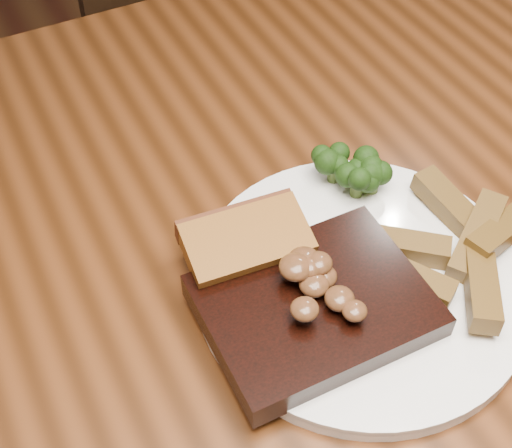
{
  "coord_description": "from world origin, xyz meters",
  "views": [
    {
      "loc": [
        -0.21,
        -0.36,
        1.26
      ],
      "look_at": [
        -0.02,
        0.01,
        0.78
      ],
      "focal_mm": 50.0,
      "sensor_mm": 36.0,
      "label": 1
    }
  ],
  "objects": [
    {
      "name": "broccoli_cluster",
      "position": [
        0.1,
        0.02,
        0.78
      ],
      "size": [
        0.07,
        0.07,
        0.04
      ],
      "primitive_type": null,
      "color": "black",
      "rests_on": "plate"
    },
    {
      "name": "potato_wedges",
      "position": [
        0.12,
        -0.08,
        0.77
      ],
      "size": [
        0.12,
        0.12,
        0.02
      ],
      "primitive_type": null,
      "color": "brown",
      "rests_on": "plate"
    },
    {
      "name": "steak",
      "position": [
        -0.01,
        -0.08,
        0.78
      ],
      "size": [
        0.18,
        0.14,
        0.03
      ],
      "primitive_type": "cube",
      "rotation": [
        0.0,
        0.0,
        -0.01
      ],
      "color": "black",
      "rests_on": "plate"
    },
    {
      "name": "chair_far",
      "position": [
        0.17,
        0.61,
        0.48
      ],
      "size": [
        0.41,
        0.41,
        0.87
      ],
      "rotation": [
        0.0,
        0.0,
        3.15
      ],
      "color": "black",
      "rests_on": "ground"
    },
    {
      "name": "dining_table",
      "position": [
        0.0,
        0.0,
        0.66
      ],
      "size": [
        1.6,
        0.9,
        0.75
      ],
      "color": "#4E260F",
      "rests_on": "ground"
    },
    {
      "name": "garlic_bread",
      "position": [
        -0.04,
        -0.01,
        0.77
      ],
      "size": [
        0.11,
        0.07,
        0.02
      ],
      "primitive_type": "cube",
      "rotation": [
        0.0,
        0.0,
        -0.09
      ],
      "color": "brown",
      "rests_on": "plate"
    },
    {
      "name": "mushroom_pile",
      "position": [
        -0.01,
        -0.08,
        0.8
      ],
      "size": [
        0.08,
        0.08,
        0.03
      ],
      "primitive_type": null,
      "color": "#5B311C",
      "rests_on": "steak"
    },
    {
      "name": "steak_bone",
      "position": [
        -0.01,
        -0.14,
        0.77
      ],
      "size": [
        0.14,
        0.01,
        0.02
      ],
      "primitive_type": "cube",
      "rotation": [
        0.0,
        0.0,
        -0.01
      ],
      "color": "#C0B595",
      "rests_on": "plate"
    },
    {
      "name": "plate",
      "position": [
        0.04,
        -0.07,
        0.76
      ],
      "size": [
        0.34,
        0.34,
        0.01
      ],
      "primitive_type": "cylinder",
      "rotation": [
        0.0,
        0.0,
        -0.18
      ],
      "color": "white",
      "rests_on": "dining_table"
    }
  ]
}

